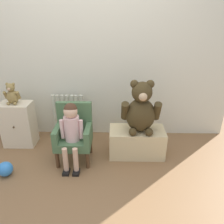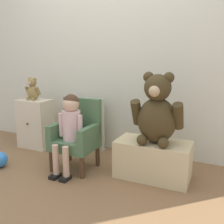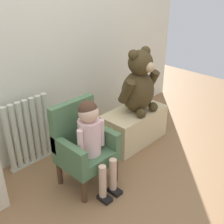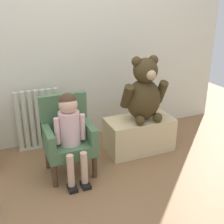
# 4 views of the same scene
# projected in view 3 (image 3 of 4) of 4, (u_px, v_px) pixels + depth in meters

# --- Properties ---
(ground_plane) EXTENTS (6.00, 6.00, 0.00)m
(ground_plane) POSITION_uv_depth(u_px,v_px,m) (139.00, 204.00, 2.09)
(ground_plane) COLOR brown
(back_wall) EXTENTS (3.80, 0.05, 2.40)m
(back_wall) POSITION_uv_depth(u_px,v_px,m) (35.00, 19.00, 2.26)
(back_wall) COLOR beige
(back_wall) RESTS_ON ground_plane
(radiator) EXTENTS (0.43, 0.05, 0.61)m
(radiator) POSITION_uv_depth(u_px,v_px,m) (29.00, 133.00, 2.41)
(radiator) COLOR beige
(radiator) RESTS_ON ground_plane
(child_armchair) EXTENTS (0.40, 0.36, 0.68)m
(child_armchair) POSITION_uv_depth(u_px,v_px,m) (83.00, 145.00, 2.19)
(child_armchair) COLOR #496C46
(child_armchair) RESTS_ON ground_plane
(child_figure) EXTENTS (0.25, 0.35, 0.74)m
(child_figure) POSITION_uv_depth(u_px,v_px,m) (92.00, 134.00, 2.05)
(child_figure) COLOR beige
(child_figure) RESTS_ON ground_plane
(low_bench) EXTENTS (0.65, 0.34, 0.34)m
(low_bench) POSITION_uv_depth(u_px,v_px,m) (134.00, 126.00, 2.79)
(low_bench) COLOR #CFBA89
(low_bench) RESTS_ON ground_plane
(large_teddy_bear) EXTENTS (0.44, 0.31, 0.61)m
(large_teddy_bear) POSITION_uv_depth(u_px,v_px,m) (139.00, 85.00, 2.60)
(large_teddy_bear) COLOR #3F321A
(large_teddy_bear) RESTS_ON low_bench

